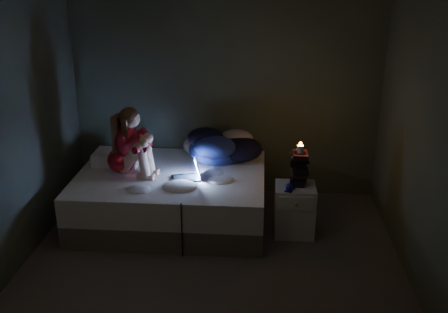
# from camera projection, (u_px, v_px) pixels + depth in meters

# --- Properties ---
(floor) EXTENTS (3.60, 3.80, 0.02)m
(floor) POSITION_uv_depth(u_px,v_px,m) (210.00, 278.00, 4.68)
(floor) COLOR #453B37
(floor) RESTS_ON ground
(wall_back) EXTENTS (3.60, 0.02, 2.60)m
(wall_back) POSITION_uv_depth(u_px,v_px,m) (226.00, 89.00, 5.98)
(wall_back) COLOR #393D2F
(wall_back) RESTS_ON ground
(wall_front) EXTENTS (3.60, 0.02, 2.60)m
(wall_front) POSITION_uv_depth(u_px,v_px,m) (168.00, 279.00, 2.43)
(wall_front) COLOR #393D2F
(wall_front) RESTS_ON ground
(wall_right) EXTENTS (0.02, 3.80, 2.60)m
(wall_right) POSITION_uv_depth(u_px,v_px,m) (434.00, 149.00, 4.08)
(wall_right) COLOR #393D2F
(wall_right) RESTS_ON ground
(bed) EXTENTS (2.02, 1.51, 0.55)m
(bed) POSITION_uv_depth(u_px,v_px,m) (172.00, 196.00, 5.64)
(bed) COLOR silver
(bed) RESTS_ON ground
(pillow) EXTENTS (0.49, 0.35, 0.14)m
(pillow) POSITION_uv_depth(u_px,v_px,m) (117.00, 157.00, 5.77)
(pillow) COLOR white
(pillow) RESTS_ON bed
(woman) EXTENTS (0.51, 0.37, 0.76)m
(woman) POSITION_uv_depth(u_px,v_px,m) (120.00, 141.00, 5.38)
(woman) COLOR maroon
(woman) RESTS_ON bed
(laptop) EXTENTS (0.35, 0.29, 0.22)m
(laptop) POSITION_uv_depth(u_px,v_px,m) (186.00, 170.00, 5.34)
(laptop) COLOR black
(laptop) RESTS_ON bed
(clothes_pile) EXTENTS (0.82, 0.74, 0.41)m
(clothes_pile) POSITION_uv_depth(u_px,v_px,m) (217.00, 144.00, 5.79)
(clothes_pile) COLOR navy
(clothes_pile) RESTS_ON bed
(nightstand) EXTENTS (0.41, 0.37, 0.55)m
(nightstand) POSITION_uv_depth(u_px,v_px,m) (294.00, 210.00, 5.34)
(nightstand) COLOR silver
(nightstand) RESTS_ON ground
(book_stack) EXTENTS (0.19, 0.25, 0.32)m
(book_stack) POSITION_uv_depth(u_px,v_px,m) (299.00, 169.00, 5.24)
(book_stack) COLOR black
(book_stack) RESTS_ON nightstand
(candle) EXTENTS (0.07, 0.07, 0.08)m
(candle) POSITION_uv_depth(u_px,v_px,m) (300.00, 151.00, 5.17)
(candle) COLOR beige
(candle) RESTS_ON book_stack
(phone) EXTENTS (0.12, 0.16, 0.01)m
(phone) POSITION_uv_depth(u_px,v_px,m) (290.00, 189.00, 5.15)
(phone) COLOR black
(phone) RESTS_ON nightstand
(blue_orb) EXTENTS (0.08, 0.08, 0.08)m
(blue_orb) POSITION_uv_depth(u_px,v_px,m) (289.00, 187.00, 5.12)
(blue_orb) COLOR #151191
(blue_orb) RESTS_ON nightstand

